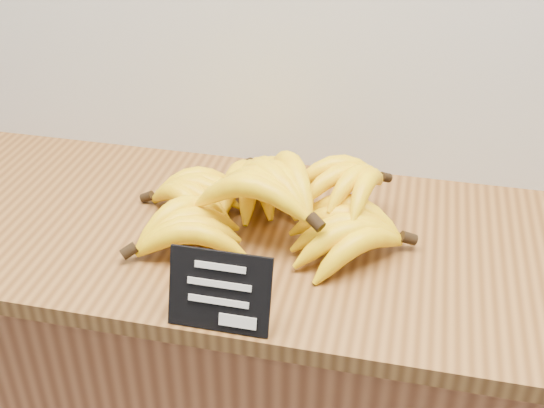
{
  "coord_description": "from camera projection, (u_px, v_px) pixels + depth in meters",
  "views": [
    {
      "loc": [
        0.12,
        1.8,
        1.6
      ],
      "look_at": [
        -0.09,
        2.7,
        1.02
      ],
      "focal_mm": 45.0,
      "sensor_mm": 36.0,
      "label": 1
    }
  ],
  "objects": [
    {
      "name": "counter_top",
      "position": [
        278.0,
        240.0,
        1.19
      ],
      "size": [
        1.43,
        0.54,
        0.03
      ],
      "primitive_type": "cube",
      "color": "brown",
      "rests_on": "counter"
    },
    {
      "name": "chalkboard_sign",
      "position": [
        219.0,
        292.0,
        0.96
      ],
      "size": [
        0.15,
        0.04,
        0.11
      ],
      "primitive_type": "cube",
      "rotation": [
        -0.32,
        0.0,
        0.0
      ],
      "color": "black",
      "rests_on": "counter_top"
    },
    {
      "name": "banana_pile",
      "position": [
        267.0,
        204.0,
        1.17
      ],
      "size": [
        0.5,
        0.36,
        0.13
      ],
      "color": "yellow",
      "rests_on": "counter_top"
    }
  ]
}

